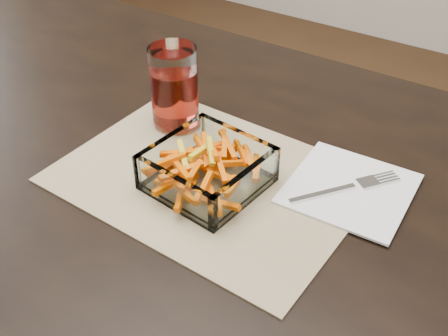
{
  "coord_description": "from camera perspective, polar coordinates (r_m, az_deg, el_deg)",
  "views": [
    {
      "loc": [
        0.52,
        -0.57,
        1.29
      ],
      "look_at": [
        0.16,
        -0.02,
        0.78
      ],
      "focal_mm": 45.0,
      "sensor_mm": 36.0,
      "label": 1
    }
  ],
  "objects": [
    {
      "name": "placemat",
      "position": [
        0.86,
        -1.38,
        -1.05
      ],
      "size": [
        0.46,
        0.35,
        0.0
      ],
      "primitive_type": "cube",
      "rotation": [
        0.0,
        0.0,
        -0.04
      ],
      "color": "tan",
      "rests_on": "dining_table"
    },
    {
      "name": "napkin",
      "position": [
        0.86,
        12.64,
        -2.05
      ],
      "size": [
        0.18,
        0.18,
        0.0
      ],
      "primitive_type": "cube",
      "rotation": [
        0.0,
        0.0,
        0.04
      ],
      "color": "white",
      "rests_on": "placemat"
    },
    {
      "name": "tumbler",
      "position": [
        0.96,
        -5.06,
        7.89
      ],
      "size": [
        0.08,
        0.08,
        0.14
      ],
      "color": "white",
      "rests_on": "placemat"
    },
    {
      "name": "fork",
      "position": [
        0.86,
        12.53,
        -1.9
      ],
      "size": [
        0.12,
        0.15,
        0.0
      ],
      "rotation": [
        0.0,
        0.0,
        -0.64
      ],
      "color": "silver",
      "rests_on": "napkin"
    },
    {
      "name": "glass_bowl",
      "position": [
        0.83,
        -1.68,
        -0.32
      ],
      "size": [
        0.17,
        0.17,
        0.06
      ],
      "rotation": [
        0.0,
        0.0,
        -0.11
      ],
      "color": "white",
      "rests_on": "placemat"
    },
    {
      "name": "dining_table",
      "position": [
        1.0,
        -7.01,
        -1.75
      ],
      "size": [
        1.6,
        0.9,
        0.75
      ],
      "color": "black",
      "rests_on": "ground"
    }
  ]
}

